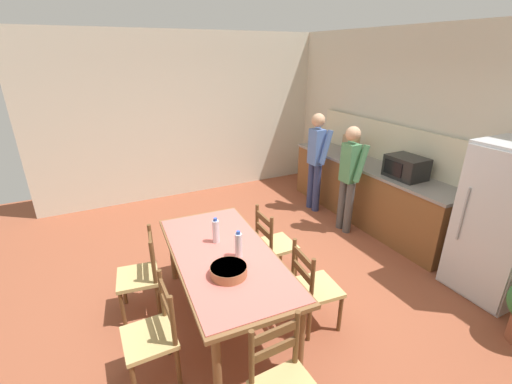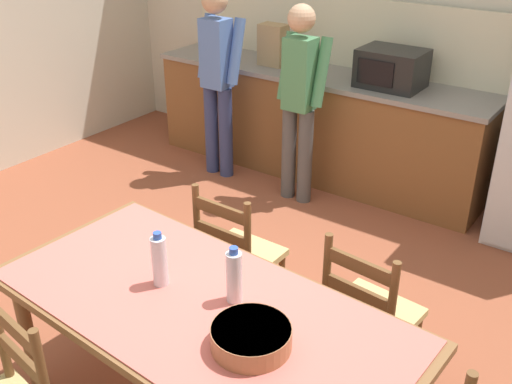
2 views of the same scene
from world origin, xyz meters
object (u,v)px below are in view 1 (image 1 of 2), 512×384
object	(u,v)px
microwave	(406,167)
bottle_near_centre	(216,231)
chair_side_far_right	(313,288)
dining_table	(224,261)
chair_side_far_left	(274,244)
bottle_off_centre	(239,245)
person_at_counter	(349,174)
person_at_sink	(316,157)
refrigerator	(503,223)
serving_bowl	(229,270)
paper_bag	(350,146)
chair_side_near_right	(154,335)
chair_side_near_left	(141,275)

from	to	relation	value
microwave	bottle_near_centre	size ratio (longest dim) A/B	1.85
microwave	bottle_near_centre	bearing A→B (deg)	-86.36
chair_side_far_right	dining_table	bearing A→B (deg)	62.40
chair_side_far_right	chair_side_far_left	bearing A→B (deg)	2.40
bottle_off_centre	chair_side_far_left	world-z (taller)	bottle_off_centre
person_at_counter	microwave	bearing A→B (deg)	-45.27
person_at_sink	person_at_counter	size ratio (longest dim) A/B	1.03
refrigerator	serving_bowl	world-z (taller)	refrigerator
paper_bag	bottle_off_centre	xyz separation A→B (m)	(1.65, -2.73, -0.23)
paper_bag	bottle_near_centre	bearing A→B (deg)	-65.24
refrigerator	bottle_off_centre	xyz separation A→B (m)	(-0.81, -2.72, 0.02)
chair_side_far_right	person_at_counter	bearing A→B (deg)	-42.99
bottle_off_centre	chair_side_near_right	bearing A→B (deg)	-71.81
dining_table	chair_side_near_left	size ratio (longest dim) A/B	2.18
microwave	serving_bowl	world-z (taller)	microwave
microwave	dining_table	bearing A→B (deg)	-81.56
bottle_near_centre	chair_side_near_left	world-z (taller)	bottle_near_centre
chair_side_far_left	chair_side_near_left	bearing A→B (deg)	87.74
chair_side_far_right	chair_side_far_left	xyz separation A→B (m)	(-0.87, 0.05, 0.00)
dining_table	bottle_near_centre	xyz separation A→B (m)	(-0.24, 0.01, 0.20)
microwave	person_at_counter	xyz separation A→B (m)	(-0.52, -0.52, -0.19)
paper_bag	serving_bowl	distance (m)	3.49
refrigerator	bottle_near_centre	xyz separation A→B (m)	(-1.16, -2.82, 0.02)
serving_bowl	person_at_counter	xyz separation A→B (m)	(-1.28, 2.41, 0.09)
paper_bag	dining_table	bearing A→B (deg)	-61.44
chair_side_far_right	chair_side_near_right	bearing A→B (deg)	92.37
bottle_off_centre	microwave	bearing A→B (deg)	100.86
chair_side_far_right	person_at_sink	bearing A→B (deg)	-30.20
refrigerator	chair_side_near_right	bearing A→B (deg)	-98.23
serving_bowl	refrigerator	bearing A→B (deg)	78.75
refrigerator	bottle_near_centre	world-z (taller)	refrigerator
paper_bag	chair_side_near_right	bearing A→B (deg)	-61.78
bottle_near_centre	serving_bowl	size ratio (longest dim) A/B	0.84
microwave	chair_side_near_left	distance (m)	3.63
bottle_off_centre	person_at_counter	world-z (taller)	person_at_counter
refrigerator	serving_bowl	distance (m)	2.97
person_at_counter	serving_bowl	bearing A→B (deg)	-152.05
paper_bag	chair_side_near_right	world-z (taller)	paper_bag
bottle_off_centre	chair_side_near_left	bearing A→B (deg)	-124.42
chair_side_far_right	chair_side_near_right	distance (m)	1.50
refrigerator	chair_side_near_left	size ratio (longest dim) A/B	1.90
microwave	bottle_off_centre	xyz separation A→B (m)	(0.53, -2.74, -0.20)
microwave	bottle_near_centre	world-z (taller)	microwave
refrigerator	bottle_off_centre	size ratio (longest dim) A/B	6.39
chair_side_far_left	chair_side_near_left	distance (m)	1.51
refrigerator	dining_table	bearing A→B (deg)	-107.92
chair_side_near_right	serving_bowl	bearing A→B (deg)	94.36
refrigerator	microwave	distance (m)	1.36
person_at_sink	chair_side_near_left	bearing A→B (deg)	-156.85
dining_table	person_at_sink	world-z (taller)	person_at_sink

